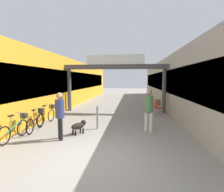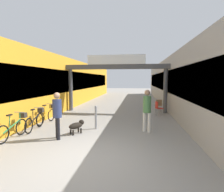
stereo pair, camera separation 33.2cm
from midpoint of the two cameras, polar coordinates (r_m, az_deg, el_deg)
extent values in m
plane|color=gray|center=(5.37, -7.01, -19.69)|extent=(80.00, 80.00, 0.00)
cube|color=gold|center=(16.94, -13.97, 4.16)|extent=(3.00, 26.00, 3.87)
cube|color=black|center=(16.44, -9.19, 4.89)|extent=(0.04, 23.40, 1.55)
cube|color=#9E9993|center=(16.14, 21.93, 3.87)|extent=(3.00, 26.00, 3.87)
cube|color=black|center=(15.85, 16.74, 4.71)|extent=(0.04, 23.40, 1.55)
cylinder|color=#4C4C4F|center=(13.05, -12.64, 1.89)|extent=(0.28, 0.28, 2.98)
cylinder|color=#4C4C4F|center=(12.36, 17.79, 1.57)|extent=(0.28, 0.28, 2.98)
cube|color=#4C4C4F|center=(12.27, 2.19, 9.51)|extent=(7.40, 0.44, 0.32)
cube|color=white|center=(12.11, 2.09, 11.83)|extent=(3.96, 0.10, 0.64)
cylinder|color=black|center=(7.17, -16.14, -9.79)|extent=(0.19, 0.19, 0.83)
cylinder|color=black|center=(6.94, -15.87, -10.30)|extent=(0.19, 0.19, 0.83)
cylinder|color=navy|center=(6.89, -16.17, -3.93)|extent=(0.47, 0.47, 0.69)
sphere|color=tan|center=(6.83, -16.28, 0.14)|extent=(0.32, 0.32, 0.24)
cylinder|color=silver|center=(7.86, 11.73, -8.25)|extent=(0.19, 0.19, 0.86)
cylinder|color=silver|center=(7.75, 13.29, -8.48)|extent=(0.19, 0.19, 0.86)
cylinder|color=#4C7F47|center=(7.66, 12.62, -2.67)|extent=(0.47, 0.47, 0.71)
sphere|color=tan|center=(7.60, 12.70, 1.10)|extent=(0.34, 0.34, 0.24)
ellipsoid|color=black|center=(7.51, -10.49, -9.54)|extent=(0.61, 0.71, 0.26)
sphere|color=black|center=(7.67, -8.73, -8.49)|extent=(0.31, 0.31, 0.22)
sphere|color=white|center=(7.63, -9.30, -9.38)|extent=(0.22, 0.22, 0.16)
cylinder|color=black|center=(7.76, -9.68, -10.86)|extent=(0.10, 0.10, 0.21)
cylinder|color=black|center=(7.63, -8.85, -11.14)|extent=(0.10, 0.10, 0.21)
cylinder|color=black|center=(7.53, -12.10, -11.42)|extent=(0.10, 0.10, 0.21)
cylinder|color=black|center=(7.39, -11.28, -11.72)|extent=(0.10, 0.10, 0.21)
torus|color=black|center=(8.08, -26.43, -9.02)|extent=(0.06, 0.67, 0.67)
torus|color=black|center=(7.31, -31.11, -10.75)|extent=(0.06, 0.67, 0.67)
cube|color=#338C4C|center=(7.64, -28.70, -8.55)|extent=(0.04, 0.94, 0.34)
cylinder|color=#338C4C|center=(7.50, -29.34, -7.11)|extent=(0.03, 0.03, 0.42)
cube|color=black|center=(7.46, -29.42, -5.46)|extent=(0.10, 0.22, 0.05)
cylinder|color=#338C4C|center=(7.95, -26.79, -6.46)|extent=(0.03, 0.03, 0.46)
cylinder|color=gray|center=(7.91, -26.87, -4.75)|extent=(0.46, 0.03, 0.03)
cube|color=#332D28|center=(8.10, -25.99, -5.64)|extent=(0.24, 0.20, 0.20)
torus|color=black|center=(9.01, -21.53, -7.36)|extent=(0.12, 0.67, 0.67)
torus|color=black|center=(8.12, -24.46, -8.88)|extent=(0.12, 0.67, 0.67)
cube|color=black|center=(8.52, -22.97, -6.91)|extent=(0.13, 0.94, 0.34)
cylinder|color=black|center=(8.37, -23.37, -5.60)|extent=(0.04, 0.04, 0.42)
cube|color=black|center=(8.33, -23.43, -4.12)|extent=(0.12, 0.23, 0.05)
cylinder|color=black|center=(8.88, -21.78, -5.05)|extent=(0.04, 0.04, 0.46)
cylinder|color=gray|center=(8.84, -21.83, -3.52)|extent=(0.46, 0.08, 0.03)
cube|color=#332D28|center=(9.05, -21.28, -4.33)|extent=(0.26, 0.22, 0.20)
torus|color=black|center=(10.11, -18.32, -5.89)|extent=(0.08, 0.67, 0.67)
torus|color=black|center=(9.26, -21.45, -7.03)|extent=(0.08, 0.67, 0.67)
cube|color=gold|center=(9.64, -19.85, -5.39)|extent=(0.08, 0.94, 0.34)
cylinder|color=gold|center=(9.50, -20.26, -4.21)|extent=(0.03, 0.03, 0.42)
cube|color=black|center=(9.47, -20.31, -2.90)|extent=(0.11, 0.22, 0.05)
cylinder|color=gold|center=(9.99, -18.55, -3.81)|extent=(0.03, 0.03, 0.46)
cylinder|color=gray|center=(9.96, -18.59, -2.45)|extent=(0.46, 0.05, 0.03)
cube|color=#332D28|center=(10.15, -18.01, -3.20)|extent=(0.25, 0.21, 0.20)
cylinder|color=gray|center=(8.10, -4.13, -7.21)|extent=(0.10, 0.10, 1.00)
sphere|color=gray|center=(8.00, -4.16, -3.50)|extent=(0.10, 0.10, 0.10)
cylinder|color=gray|center=(11.63, 16.47, -4.92)|extent=(0.04, 0.04, 0.45)
cylinder|color=gray|center=(11.32, 17.12, -5.22)|extent=(0.04, 0.04, 0.45)
cylinder|color=gray|center=(11.51, 14.89, -4.99)|extent=(0.04, 0.04, 0.45)
cylinder|color=gray|center=(11.19, 15.51, -5.29)|extent=(0.04, 0.04, 0.45)
cube|color=#B2231E|center=(11.37, 16.03, -3.89)|extent=(0.49, 0.49, 0.04)
cube|color=#B2231E|center=(11.27, 15.21, -2.82)|extent=(0.14, 0.40, 0.40)
cylinder|color=gray|center=(12.80, 14.64, -3.93)|extent=(0.03, 0.03, 0.45)
cylinder|color=gray|center=(12.88, 16.11, -3.91)|extent=(0.03, 0.03, 0.45)
cylinder|color=gray|center=(12.47, 15.01, -4.18)|extent=(0.03, 0.03, 0.45)
cylinder|color=gray|center=(12.56, 16.52, -4.16)|extent=(0.03, 0.03, 0.45)
cube|color=olive|center=(12.64, 15.60, -2.95)|extent=(0.45, 0.45, 0.04)
cube|color=olive|center=(12.44, 15.83, -2.07)|extent=(0.40, 0.09, 0.40)
camera|label=1|loc=(0.17, -89.07, 0.09)|focal=28.00mm
camera|label=2|loc=(0.17, 90.93, -0.09)|focal=28.00mm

